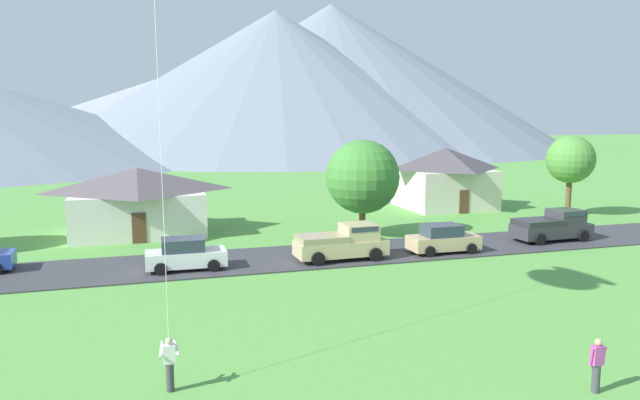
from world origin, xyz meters
name	(u,v)px	position (x,y,z in m)	size (l,w,h in m)	color
road_strip	(248,261)	(0.00, 28.19, 0.04)	(160.00, 6.09, 0.08)	#38383D
mountain_west_ridge	(331,77)	(41.41, 140.67, 17.56)	(114.48, 114.48, 35.13)	slate
mountain_central_ridge	(208,104)	(13.69, 163.92, 11.06)	(128.85, 128.85, 22.13)	gray
mountain_east_ridge	(276,81)	(25.26, 131.31, 15.66)	(105.53, 105.53, 31.32)	slate
house_leftmost	(445,177)	(20.32, 42.85, 2.77)	(7.83, 7.45, 5.35)	beige
house_left_center	(138,200)	(-5.84, 38.52, 2.39)	(9.42, 7.59, 4.61)	silver
tree_center	(571,160)	(27.72, 35.70, 4.63)	(3.85, 3.85, 6.59)	brown
tree_right_of_center	(363,177)	(8.68, 32.82, 4.10)	(4.98, 4.98, 6.60)	brown
parked_car_white_west_end	(185,255)	(-3.56, 27.12, 0.87)	(4.23, 2.15, 1.68)	white
parked_car_tan_mid_east	(443,239)	(11.52, 26.73, 0.87)	(4.21, 2.10, 1.68)	tan
pickup_truck_sand_west_side	(343,242)	(5.23, 26.82, 1.06)	(5.24, 2.41, 1.99)	#C6B284
pickup_truck_charcoal_east_side	(553,225)	(20.11, 27.75, 1.06)	(5.27, 2.48, 1.99)	#333338
watcher_person	(597,364)	(7.05, 8.96, 0.88)	(0.56, 0.24, 1.68)	#3D3D42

